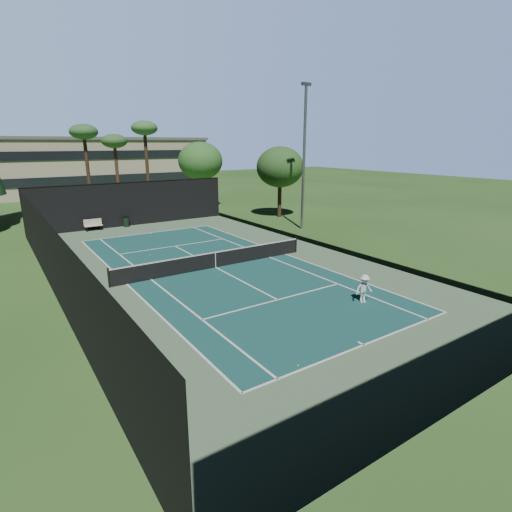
# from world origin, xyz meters

# --- Properties ---
(ground) EXTENTS (160.00, 160.00, 0.00)m
(ground) POSITION_xyz_m (0.00, 0.00, 0.00)
(ground) COLOR #2D5720
(ground) RESTS_ON ground
(apron_slab) EXTENTS (18.00, 32.00, 0.01)m
(apron_slab) POSITION_xyz_m (0.00, 0.00, 0.01)
(apron_slab) COLOR #547351
(apron_slab) RESTS_ON ground
(court_surface) EXTENTS (10.97, 23.77, 0.01)m
(court_surface) POSITION_xyz_m (0.00, 0.00, 0.01)
(court_surface) COLOR #184D48
(court_surface) RESTS_ON ground
(court_lines) EXTENTS (11.07, 23.87, 0.01)m
(court_lines) POSITION_xyz_m (0.00, 0.00, 0.02)
(court_lines) COLOR white
(court_lines) RESTS_ON ground
(tennis_net) EXTENTS (12.90, 0.10, 1.10)m
(tennis_net) POSITION_xyz_m (0.00, 0.00, 0.56)
(tennis_net) COLOR black
(tennis_net) RESTS_ON ground
(fence) EXTENTS (18.04, 32.05, 4.03)m
(fence) POSITION_xyz_m (0.00, 0.06, 2.01)
(fence) COLOR black
(fence) RESTS_ON ground
(player) EXTENTS (1.00, 0.71, 1.41)m
(player) POSITION_xyz_m (3.29, -8.92, 0.70)
(player) COLOR white
(player) RESTS_ON ground
(tennis_ball_a) EXTENTS (0.07, 0.07, 0.07)m
(tennis_ball_a) POSITION_xyz_m (-3.05, -11.64, 0.03)
(tennis_ball_a) COLOR #CAE534
(tennis_ball_a) RESTS_ON ground
(tennis_ball_b) EXTENTS (0.08, 0.08, 0.08)m
(tennis_ball_b) POSITION_xyz_m (-2.81, 2.64, 0.04)
(tennis_ball_b) COLOR #BAD02F
(tennis_ball_b) RESTS_ON ground
(tennis_ball_c) EXTENTS (0.07, 0.07, 0.07)m
(tennis_ball_c) POSITION_xyz_m (-1.19, 1.47, 0.03)
(tennis_ball_c) COLOR yellow
(tennis_ball_c) RESTS_ON ground
(tennis_ball_d) EXTENTS (0.06, 0.06, 0.06)m
(tennis_ball_d) POSITION_xyz_m (-2.43, 4.98, 0.03)
(tennis_ball_d) COLOR #D5E634
(tennis_ball_d) RESTS_ON ground
(park_bench) EXTENTS (1.50, 0.45, 1.02)m
(park_bench) POSITION_xyz_m (-3.76, 15.62, 0.55)
(park_bench) COLOR beige
(park_bench) RESTS_ON ground
(trash_bin) EXTENTS (0.56, 0.56, 0.95)m
(trash_bin) POSITION_xyz_m (-0.86, 15.65, 0.48)
(trash_bin) COLOR black
(trash_bin) RESTS_ON ground
(palm_a) EXTENTS (2.80, 2.80, 9.32)m
(palm_a) POSITION_xyz_m (-2.00, 24.00, 8.19)
(palm_a) COLOR #422A1C
(palm_a) RESTS_ON ground
(palm_b) EXTENTS (2.80, 2.80, 8.42)m
(palm_b) POSITION_xyz_m (1.50, 26.00, 7.36)
(palm_b) COLOR #4C3220
(palm_b) RESTS_ON ground
(palm_c) EXTENTS (2.80, 2.80, 9.77)m
(palm_c) POSITION_xyz_m (4.00, 23.00, 8.60)
(palm_c) COLOR #402B1B
(palm_c) RESTS_ON ground
(decid_tree_a) EXTENTS (5.12, 5.12, 7.62)m
(decid_tree_a) POSITION_xyz_m (10.00, 22.00, 5.42)
(decid_tree_a) COLOR #4F3221
(decid_tree_a) RESTS_ON ground
(decid_tree_b) EXTENTS (4.80, 4.80, 7.14)m
(decid_tree_b) POSITION_xyz_m (14.00, 12.00, 5.08)
(decid_tree_b) COLOR #422B1C
(decid_tree_b) RESTS_ON ground
(campus_building) EXTENTS (40.50, 12.50, 8.30)m
(campus_building) POSITION_xyz_m (0.00, 45.98, 4.21)
(campus_building) COLOR #B9AA8F
(campus_building) RESTS_ON ground
(light_pole) EXTENTS (0.90, 0.25, 12.22)m
(light_pole) POSITION_xyz_m (12.00, 6.00, 6.46)
(light_pole) COLOR #95989D
(light_pole) RESTS_ON ground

